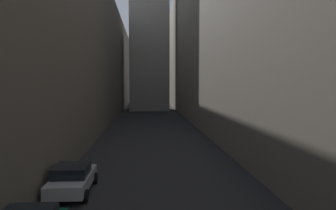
% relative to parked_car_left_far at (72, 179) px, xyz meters
% --- Properties ---
extents(ground_plane, '(264.00, 264.00, 0.00)m').
position_rel_parked_car_left_far_xyz_m(ground_plane, '(4.40, 21.73, -0.72)').
color(ground_plane, '#232326').
extents(building_block_left, '(15.83, 108.00, 18.44)m').
position_rel_parked_car_left_far_xyz_m(building_block_left, '(-9.02, 23.73, 8.50)').
color(building_block_left, '#60594F').
rests_on(building_block_left, ground).
extents(building_block_right, '(10.14, 108.00, 23.85)m').
position_rel_parked_car_left_far_xyz_m(building_block_right, '(14.97, 23.73, 11.20)').
color(building_block_right, gray).
rests_on(building_block_right, ground).
extents(parked_car_left_far, '(1.97, 4.13, 1.42)m').
position_rel_parked_car_left_far_xyz_m(parked_car_left_far, '(0.00, 0.00, 0.00)').
color(parked_car_left_far, '#B7B7BC').
rests_on(parked_car_left_far, ground).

